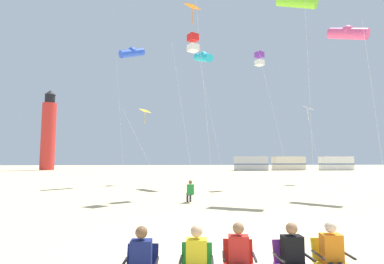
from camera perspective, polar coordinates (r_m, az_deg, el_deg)
ground at (r=8.57m, az=7.22°, el=-20.54°), size 200.00×200.00×0.00m
spectator_navy_chair at (r=5.07m, az=-10.24°, el=-24.11°), size 0.35×0.52×1.16m
spectator_green_chair at (r=5.07m, az=0.88°, el=-24.18°), size 0.37×0.53×1.16m
camp_chair_red at (r=5.50m, az=9.21°, el=-23.86°), size 0.62×0.64×0.82m
spectator_red_chair at (r=5.33m, az=9.31°, el=-23.17°), size 0.39×0.54×1.16m
camp_chair_purple at (r=5.68m, az=19.06°, el=-23.01°), size 0.56×0.57×0.82m
spectator_purple_chair at (r=5.53m, az=19.65°, el=-22.28°), size 0.34×0.51×1.16m
camp_chair_yellow at (r=6.03m, az=25.73°, el=-21.71°), size 0.58×0.59×0.82m
spectator_yellow_chair at (r=5.88m, az=26.33°, el=-20.98°), size 0.35×0.52×1.16m
kite_flyer_standing at (r=15.26m, az=-0.40°, el=-11.54°), size 0.38×0.54×1.16m
kite_box_scarlet at (r=19.81m, az=0.19°, el=17.20°), size 1.82×1.82×10.45m
kite_tube_blue at (r=27.80m, az=-11.80°, el=15.15°), size 2.70×2.55×12.66m
kite_tube_lime at (r=20.71m, az=20.04°, el=23.18°), size 2.46×1.98×12.75m
kite_tube_cyan at (r=26.10m, az=2.23°, el=14.61°), size 2.54×3.03×11.88m
kite_box_violet at (r=25.78m, az=13.23°, el=13.89°), size 2.93×2.55×11.30m
kite_diamond_orange at (r=19.96m, az=0.29°, el=22.19°), size 1.94×1.94×12.29m
kite_diamond_gold at (r=27.23m, az=-9.34°, el=3.68°), size 3.37×2.48×6.96m
kite_tube_rainbow at (r=21.89m, az=28.46°, el=16.85°), size 2.82×3.00×11.00m
kite_diamond_white at (r=29.64m, az=22.03°, el=4.00°), size 1.48×1.48×7.34m
lighthouse_distant at (r=67.15m, az=-26.56°, el=-0.05°), size 2.80×2.80×16.80m
rv_van_silver at (r=58.21m, az=11.57°, el=-6.13°), size 6.60×2.84×2.80m
rv_van_cream at (r=62.28m, az=18.57°, el=-5.90°), size 6.61×2.87×2.80m
rv_van_white at (r=65.78m, az=26.64°, el=-5.57°), size 6.52×2.58×2.80m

